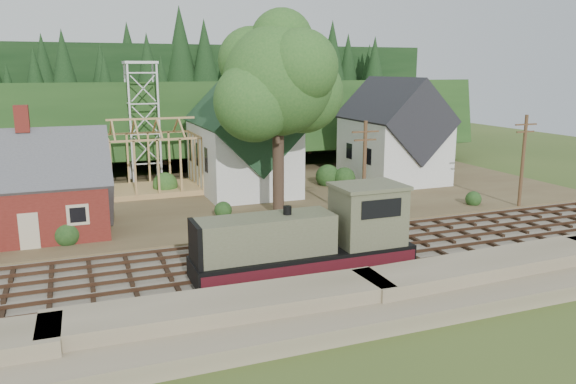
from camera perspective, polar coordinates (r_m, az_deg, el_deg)
name	(u,v)px	position (r m, az deg, el deg)	size (l,w,h in m)	color
ground	(304,259)	(35.39, 1.66, -6.86)	(140.00, 140.00, 0.00)	#384C1E
embankment	(372,313)	(28.32, 8.53, -12.08)	(64.00, 5.00, 1.60)	#7F7259
railroad_bed	(304,258)	(35.37, 1.66, -6.74)	(64.00, 11.00, 0.16)	#726B5B
village_flat	(228,197)	(51.76, -6.14, -0.53)	(64.00, 26.00, 0.30)	brown
hillside	(179,160)	(74.82, -11.02, 3.19)	(70.00, 28.00, 8.00)	#1E3F19
ridge	(160,145)	(90.45, -12.88, 4.67)	(80.00, 20.00, 12.00)	black
depot	(29,194)	(42.68, -24.78, -0.19)	(10.80, 7.41, 9.00)	maroon
church	(242,140)	(53.03, -4.66, 5.33)	(8.40, 15.17, 13.00)	silver
farmhouse	(393,136)	(59.05, 10.65, 5.57)	(8.40, 10.80, 10.60)	silver
timber_frame	(153,161)	(53.87, -13.53, 3.08)	(8.20, 6.20, 6.99)	tan
lattice_tower	(141,86)	(59.19, -14.70, 10.42)	(3.20, 3.20, 12.12)	silver
big_tree	(280,88)	(43.61, -0.85, 10.49)	(10.90, 8.40, 14.70)	#38281E
telegraph_pole_near	(364,172)	(41.84, 7.75, 2.06)	(2.20, 0.28, 8.00)	#4C331E
telegraph_pole_far	(523,160)	(50.78, 22.75, 3.02)	(2.20, 0.28, 8.00)	#4C331E
locomotive	(313,240)	(31.80, 2.52, -4.93)	(12.59, 3.15, 5.02)	black
car_blue	(86,223)	(42.87, -19.84, -3.00)	(1.26, 3.14, 1.07)	#4E6BA8
car_red	(414,175)	(59.71, 12.66, 1.68)	(1.91, 4.14, 1.15)	#B80E30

